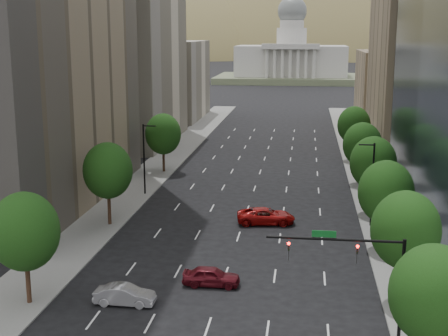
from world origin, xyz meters
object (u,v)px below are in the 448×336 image
at_px(traffic_signal, 365,264).
at_px(car_silver, 125,295).
at_px(capitol, 291,61).
at_px(car_red_far, 266,216).
at_px(car_maroon, 211,276).

relative_size(traffic_signal, car_silver, 1.97).
relative_size(capitol, car_red_far, 9.70).
bearing_deg(car_silver, car_maroon, -52.90).
height_order(capitol, car_maroon, capitol).
bearing_deg(car_silver, traffic_signal, -99.02).
bearing_deg(car_red_far, car_maroon, 162.37).
relative_size(car_silver, car_red_far, 0.75).
height_order(car_maroon, car_red_far, car_red_far).
distance_m(capitol, car_maroon, 212.55).
height_order(car_silver, car_red_far, car_red_far).
distance_m(capitol, car_red_far, 195.17).
height_order(traffic_signal, car_maroon, traffic_signal).
bearing_deg(car_silver, capitol, -1.42).
distance_m(traffic_signal, car_red_far, 26.34).
distance_m(car_maroon, car_silver, 7.42).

